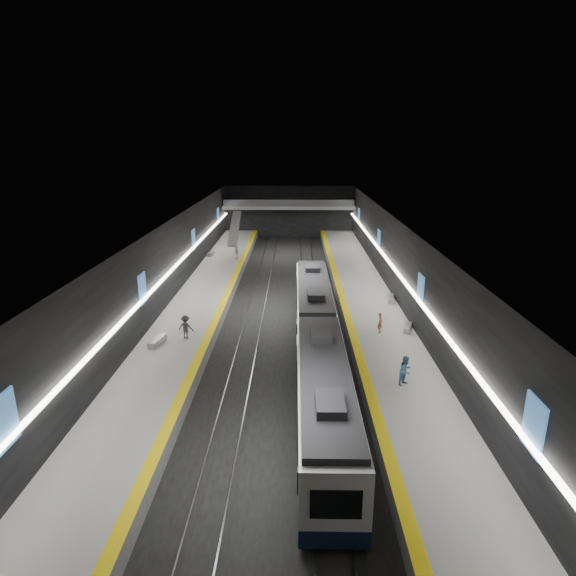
{
  "coord_description": "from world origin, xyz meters",
  "views": [
    {
      "loc": [
        1.03,
        -40.71,
        14.61
      ],
      "look_at": [
        0.39,
        -0.16,
        2.2
      ],
      "focal_mm": 30.0,
      "sensor_mm": 36.0,
      "label": 1
    }
  ],
  "objects_px": {
    "escalator": "(235,228)",
    "bench_right_near": "(408,328)",
    "bench_right_far": "(391,299)",
    "passenger_left_b": "(186,327)",
    "passenger_right_b": "(406,371)",
    "passenger_left_a": "(237,252)",
    "train": "(318,340)",
    "passenger_right_a": "(380,323)",
    "bench_left_far": "(211,254)",
    "bench_left_near": "(157,341)"
  },
  "relations": [
    {
      "from": "escalator",
      "to": "bench_right_near",
      "type": "height_order",
      "value": "escalator"
    },
    {
      "from": "bench_right_far",
      "to": "passenger_left_b",
      "type": "relative_size",
      "value": 1.06
    },
    {
      "from": "passenger_right_b",
      "to": "bench_right_near",
      "type": "bearing_deg",
      "value": 34.45
    },
    {
      "from": "bench_right_near",
      "to": "passenger_left_a",
      "type": "bearing_deg",
      "value": 143.49
    },
    {
      "from": "train",
      "to": "bench_right_far",
      "type": "xyz_separation_m",
      "value": [
        7.0,
        11.59,
        -0.97
      ]
    },
    {
      "from": "passenger_right_a",
      "to": "escalator",
      "type": "bearing_deg",
      "value": 34.63
    },
    {
      "from": "train",
      "to": "escalator",
      "type": "distance_m",
      "value": 39.03
    },
    {
      "from": "bench_right_near",
      "to": "passenger_right_a",
      "type": "xyz_separation_m",
      "value": [
        -2.18,
        -0.48,
        0.57
      ]
    },
    {
      "from": "bench_left_far",
      "to": "passenger_right_a",
      "type": "bearing_deg",
      "value": -49.36
    },
    {
      "from": "passenger_left_b",
      "to": "bench_left_far",
      "type": "bearing_deg",
      "value": -72.61
    },
    {
      "from": "passenger_left_a",
      "to": "bench_left_near",
      "type": "bearing_deg",
      "value": -20.18
    },
    {
      "from": "bench_right_near",
      "to": "passenger_left_b",
      "type": "distance_m",
      "value": 16.4
    },
    {
      "from": "train",
      "to": "passenger_left_b",
      "type": "height_order",
      "value": "train"
    },
    {
      "from": "bench_right_near",
      "to": "train",
      "type": "bearing_deg",
      "value": -126.88
    },
    {
      "from": "bench_right_far",
      "to": "passenger_left_b",
      "type": "height_order",
      "value": "passenger_left_b"
    },
    {
      "from": "escalator",
      "to": "passenger_left_a",
      "type": "bearing_deg",
      "value": -81.98
    },
    {
      "from": "bench_right_near",
      "to": "escalator",
      "type": "bearing_deg",
      "value": 136.16
    },
    {
      "from": "passenger_left_b",
      "to": "bench_right_far",
      "type": "bearing_deg",
      "value": -140.42
    },
    {
      "from": "bench_right_far",
      "to": "passenger_left_a",
      "type": "xyz_separation_m",
      "value": [
        -15.53,
        15.66,
        0.7
      ]
    },
    {
      "from": "passenger_right_a",
      "to": "bench_left_near",
      "type": "bearing_deg",
      "value": 109.5
    },
    {
      "from": "escalator",
      "to": "bench_left_near",
      "type": "relative_size",
      "value": 4.18
    },
    {
      "from": "passenger_right_b",
      "to": "passenger_right_a",
      "type": "bearing_deg",
      "value": 48.96
    },
    {
      "from": "train",
      "to": "passenger_left_a",
      "type": "height_order",
      "value": "train"
    },
    {
      "from": "bench_left_far",
      "to": "bench_right_near",
      "type": "height_order",
      "value": "bench_left_far"
    },
    {
      "from": "bench_right_far",
      "to": "passenger_left_b",
      "type": "xyz_separation_m",
      "value": [
        -16.28,
        -8.69,
        0.65
      ]
    },
    {
      "from": "passenger_right_a",
      "to": "bench_right_near",
      "type": "bearing_deg",
      "value": -66.94
    },
    {
      "from": "bench_right_far",
      "to": "passenger_right_a",
      "type": "bearing_deg",
      "value": -98.92
    },
    {
      "from": "escalator",
      "to": "bench_left_far",
      "type": "xyz_separation_m",
      "value": [
        -2.0,
        -8.55,
        -1.68
      ]
    },
    {
      "from": "bench_right_near",
      "to": "passenger_right_a",
      "type": "distance_m",
      "value": 2.3
    },
    {
      "from": "bench_left_far",
      "to": "passenger_right_b",
      "type": "distance_m",
      "value": 36.99
    },
    {
      "from": "bench_right_near",
      "to": "passenger_left_a",
      "type": "height_order",
      "value": "passenger_left_a"
    },
    {
      "from": "escalator",
      "to": "bench_right_near",
      "type": "bearing_deg",
      "value": -62.71
    },
    {
      "from": "bench_left_far",
      "to": "passenger_left_a",
      "type": "relative_size",
      "value": 0.98
    },
    {
      "from": "train",
      "to": "bench_right_far",
      "type": "distance_m",
      "value": 13.58
    },
    {
      "from": "escalator",
      "to": "passenger_left_a",
      "type": "xyz_separation_m",
      "value": [
        1.47,
        -10.46,
        -0.97
      ]
    },
    {
      "from": "passenger_right_b",
      "to": "passenger_left_b",
      "type": "bearing_deg",
      "value": 113.2
    },
    {
      "from": "bench_left_far",
      "to": "passenger_left_b",
      "type": "distance_m",
      "value": 26.41
    },
    {
      "from": "bench_left_near",
      "to": "bench_right_far",
      "type": "relative_size",
      "value": 1.04
    },
    {
      "from": "bench_left_near",
      "to": "passenger_right_a",
      "type": "relative_size",
      "value": 1.24
    },
    {
      "from": "bench_left_far",
      "to": "passenger_right_a",
      "type": "distance_m",
      "value": 30.04
    },
    {
      "from": "escalator",
      "to": "bench_left_near",
      "type": "height_order",
      "value": "escalator"
    },
    {
      "from": "bench_left_near",
      "to": "passenger_right_b",
      "type": "height_order",
      "value": "passenger_right_b"
    },
    {
      "from": "passenger_right_b",
      "to": "bench_right_far",
      "type": "bearing_deg",
      "value": 40.45
    },
    {
      "from": "bench_right_far",
      "to": "passenger_left_a",
      "type": "distance_m",
      "value": 22.07
    },
    {
      "from": "passenger_right_a",
      "to": "passenger_left_a",
      "type": "distance_m",
      "value": 26.57
    },
    {
      "from": "bench_left_far",
      "to": "passenger_left_a",
      "type": "xyz_separation_m",
      "value": [
        3.47,
        -1.91,
        0.71
      ]
    },
    {
      "from": "passenger_right_a",
      "to": "passenger_left_b",
      "type": "height_order",
      "value": "passenger_left_b"
    },
    {
      "from": "train",
      "to": "bench_right_far",
      "type": "height_order",
      "value": "train"
    },
    {
      "from": "bench_left_far",
      "to": "passenger_left_b",
      "type": "bearing_deg",
      "value": -77.53
    },
    {
      "from": "escalator",
      "to": "bench_right_far",
      "type": "bearing_deg",
      "value": -56.95
    }
  ]
}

